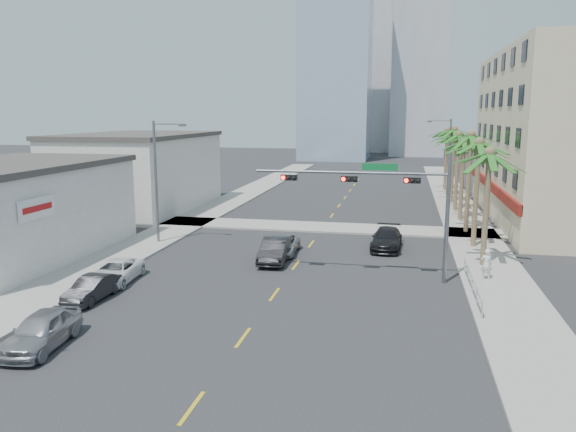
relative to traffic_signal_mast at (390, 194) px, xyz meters
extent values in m
plane|color=#262628|center=(-5.78, -7.95, -5.06)|extent=(260.00, 260.00, 0.00)
cube|color=gray|center=(6.22, 12.05, -4.99)|extent=(4.00, 120.00, 0.15)
cube|color=gray|center=(-17.78, 12.05, -4.99)|extent=(4.00, 120.00, 0.15)
cube|color=gray|center=(-5.78, 14.05, -4.99)|extent=(80.00, 4.00, 0.15)
cube|color=maroon|center=(8.62, 22.05, -2.06)|extent=(0.30, 28.00, 0.80)
cube|color=beige|center=(-24.78, 0.05, -2.06)|extent=(10.00, 16.00, 6.00)
cube|color=beige|center=(-25.28, 20.05, -1.46)|extent=(11.00, 18.00, 7.20)
cube|color=#99B2C6|center=(-13.78, 87.05, 18.94)|extent=(14.00, 14.00, 48.00)
cube|color=#ADADB2|center=(3.22, 102.05, 24.94)|extent=(12.00, 12.00, 60.00)
cube|color=#ADADB2|center=(-8.78, 117.05, 15.94)|extent=(16.00, 16.00, 42.00)
cylinder|color=slate|center=(3.22, 0.05, -1.46)|extent=(0.24, 0.24, 7.20)
cylinder|color=slate|center=(-2.28, 0.05, 1.14)|extent=(11.00, 0.16, 0.16)
cube|color=#0C662D|center=(-0.58, 0.05, 1.49)|extent=(2.00, 0.05, 0.40)
cube|color=black|center=(1.22, -0.10, 0.79)|extent=(0.95, 0.28, 0.32)
sphere|color=#FF0C05|center=(0.90, -0.26, 0.79)|extent=(0.22, 0.22, 0.22)
cube|color=black|center=(-2.28, -0.10, 0.79)|extent=(0.95, 0.28, 0.32)
sphere|color=#FF0C05|center=(-2.60, -0.26, 0.79)|extent=(0.22, 0.22, 0.22)
cube|color=black|center=(-5.78, -0.10, 0.79)|extent=(0.95, 0.28, 0.32)
sphere|color=#FF0C05|center=(-6.10, -0.26, 0.79)|extent=(0.22, 0.22, 0.22)
cylinder|color=brown|center=(5.82, 4.05, -1.46)|extent=(0.36, 0.36, 7.20)
cylinder|color=brown|center=(5.82, 9.25, -1.28)|extent=(0.36, 0.36, 7.56)
cylinder|color=brown|center=(5.82, 14.45, -1.10)|extent=(0.36, 0.36, 7.92)
cylinder|color=brown|center=(5.82, 19.65, -1.46)|extent=(0.36, 0.36, 7.20)
cylinder|color=brown|center=(5.82, 24.85, -1.28)|extent=(0.36, 0.36, 7.56)
cylinder|color=brown|center=(5.82, 30.05, -1.10)|extent=(0.36, 0.36, 7.92)
cylinder|color=brown|center=(5.82, 35.25, -1.46)|extent=(0.36, 0.36, 7.20)
cylinder|color=brown|center=(5.82, 40.45, -1.28)|extent=(0.36, 0.36, 7.56)
cylinder|color=slate|center=(-16.98, 6.05, -0.56)|extent=(0.20, 0.20, 9.00)
cylinder|color=slate|center=(-15.88, 6.05, 3.74)|extent=(2.20, 0.12, 0.12)
cube|color=slate|center=(-14.78, 6.05, 3.64)|extent=(0.50, 0.25, 0.18)
cylinder|color=slate|center=(5.42, 30.05, -0.56)|extent=(0.20, 0.20, 9.00)
cylinder|color=slate|center=(4.32, 30.05, 3.74)|extent=(2.20, 0.12, 0.12)
cube|color=slate|center=(3.22, 30.05, 3.64)|extent=(0.50, 0.25, 0.18)
cylinder|color=silver|center=(4.52, -1.95, -4.51)|extent=(0.08, 8.00, 0.08)
cylinder|color=silver|center=(4.52, -1.95, -4.16)|extent=(0.08, 8.00, 0.08)
cylinder|color=silver|center=(4.52, -5.95, -4.56)|extent=(0.08, 0.08, 1.00)
cylinder|color=silver|center=(4.52, -3.95, -4.56)|extent=(0.08, 0.08, 1.00)
cylinder|color=silver|center=(4.52, -1.95, -4.56)|extent=(0.08, 0.08, 1.00)
cylinder|color=silver|center=(4.52, 0.05, -4.56)|extent=(0.08, 0.08, 1.00)
cylinder|color=silver|center=(4.52, 2.05, -4.56)|extent=(0.08, 0.08, 1.00)
imported|color=#AAAAAE|center=(-13.58, -12.66, -4.31)|extent=(2.19, 4.57, 1.51)
imported|color=black|center=(-14.80, -6.77, -4.44)|extent=(1.45, 3.84, 1.25)
imported|color=white|center=(-15.18, -3.66, -4.43)|extent=(2.51, 4.73, 1.27)
imported|color=black|center=(-7.28, 2.61, -4.29)|extent=(1.89, 4.74, 1.53)
imported|color=#A7A8AC|center=(-7.28, 4.76, -4.44)|extent=(2.22, 4.53, 1.24)
imported|color=black|center=(-0.28, 7.70, -4.34)|extent=(2.23, 5.08, 1.45)
imported|color=white|center=(5.58, 0.84, -4.04)|extent=(0.69, 0.50, 1.75)
camera|label=1|loc=(0.75, -31.91, 4.44)|focal=35.00mm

